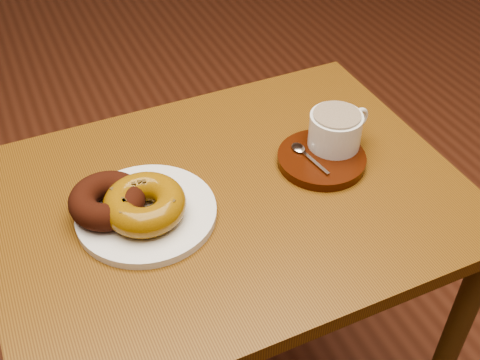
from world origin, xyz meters
name	(u,v)px	position (x,y,z in m)	size (l,w,h in m)	color
cafe_table	(229,240)	(-0.08, 0.13, 0.58)	(0.73, 0.55, 0.69)	brown
donut_plate	(146,213)	(-0.22, 0.13, 0.69)	(0.21, 0.21, 0.01)	white
donut_cinnamon	(107,200)	(-0.27, 0.15, 0.72)	(0.11, 0.11, 0.04)	#37140B
donut_caramel	(145,204)	(-0.22, 0.12, 0.72)	(0.13, 0.13, 0.05)	#8F620F
saucer	(321,159)	(0.09, 0.13, 0.69)	(0.15, 0.15, 0.02)	#371407
coffee_cup	(336,129)	(0.12, 0.15, 0.73)	(0.12, 0.09, 0.06)	white
teaspoon	(301,151)	(0.06, 0.16, 0.70)	(0.03, 0.09, 0.01)	silver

